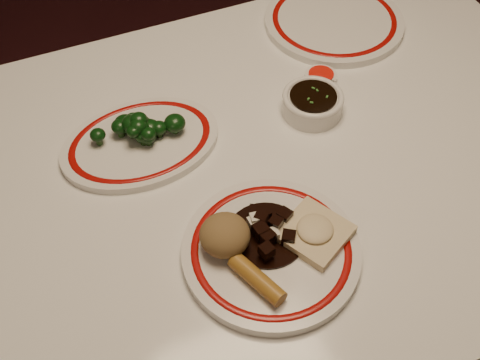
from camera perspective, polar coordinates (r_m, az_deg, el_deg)
name	(u,v)px	position (r m, az deg, el deg)	size (l,w,h in m)	color
ground	(272,336)	(1.71, 3.06, -14.51)	(7.00, 7.00, 0.00)	black
dining_table	(286,184)	(1.15, 4.41, -0.40)	(1.20, 0.90, 0.75)	white
main_plate	(271,251)	(0.93, 2.96, -6.76)	(0.30, 0.30, 0.02)	white
rice_mound	(225,235)	(0.91, -1.45, -5.24)	(0.08, 0.08, 0.06)	olive
spring_roll	(257,279)	(0.88, 1.62, -9.37)	(0.03, 0.03, 0.10)	#A47328
fried_wonton	(315,232)	(0.94, 7.09, -4.90)	(0.13, 0.13, 0.03)	beige
stirfry_heap	(267,231)	(0.93, 2.60, -4.84)	(0.12, 0.12, 0.03)	black
broccoli_plate	(141,143)	(1.09, -9.40, 3.53)	(0.30, 0.26, 0.02)	white
broccoli_pile	(140,127)	(1.08, -9.44, 4.99)	(0.17, 0.08, 0.05)	#23471C
soy_bowl	(312,104)	(1.14, 6.88, 7.16)	(0.11, 0.11, 0.04)	white
sweet_sour_dish	(321,77)	(1.22, 7.66, 9.63)	(0.06, 0.06, 0.02)	white
mustard_dish	(323,92)	(1.18, 7.91, 8.29)	(0.06, 0.06, 0.02)	white
far_plate	(334,21)	(1.37, 8.90, 14.69)	(0.34, 0.34, 0.02)	white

